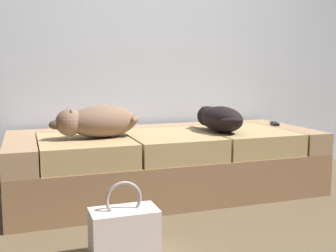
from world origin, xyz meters
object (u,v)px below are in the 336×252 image
Objects in this scene: dog_dark at (219,119)px; tv_remote at (275,124)px; dog_tan at (97,121)px; couch at (166,163)px; handbag at (124,233)px.

tv_remote is (0.60, 0.18, -0.08)m from dog_dark.
dog_tan is 1.15× the size of dog_dark.
handbag is at bearing -119.41° from couch.
couch is at bearing 60.59° from handbag.
dog_dark reaches higher than tv_remote.
dog_tan is at bearing 179.44° from dog_dark.
couch is 4.00× the size of dog_dark.
dog_tan reaches higher than tv_remote.
couch is at bearing -154.31° from tv_remote.
dog_dark is at bearing -0.56° from dog_tan.
dog_dark reaches higher than couch.
handbag is at bearing -91.69° from dog_tan.
couch is 1.09m from handbag.
tv_remote is at bearing 34.12° from handbag.
handbag is (-0.03, -0.85, -0.44)m from dog_tan.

